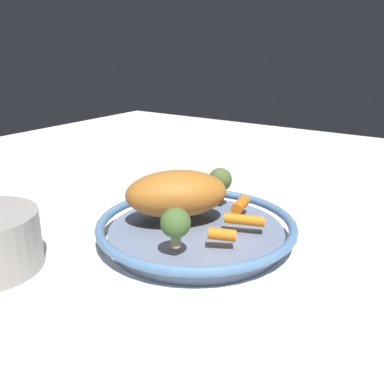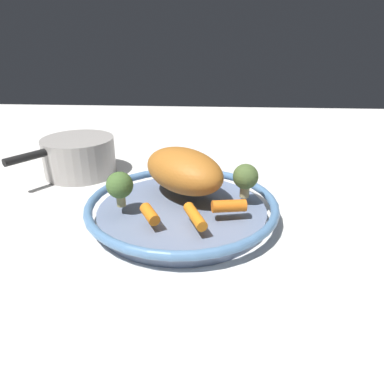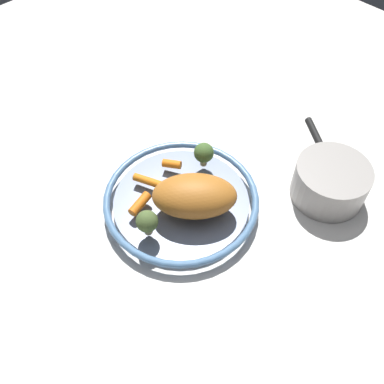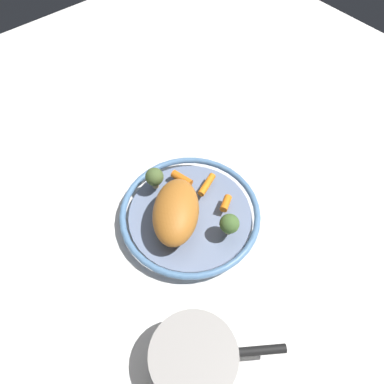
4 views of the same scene
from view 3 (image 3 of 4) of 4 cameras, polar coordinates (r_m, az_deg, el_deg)
The scene contains 9 objects.
ground_plane at distance 0.92m, azimuth -1.41°, elevation -1.92°, with size 2.03×2.03×0.00m, color silver.
serving_bowl at distance 0.91m, azimuth -1.43°, elevation -1.20°, with size 0.33×0.33×0.04m.
roast_chicken_piece at distance 0.85m, azimuth 0.50°, elevation -0.39°, with size 0.17×0.10×0.08m, color #B66B26.
baby_carrot_back at distance 0.88m, azimuth -6.90°, elevation -1.55°, with size 0.02×0.02×0.05m, color orange.
baby_carrot_left at distance 0.94m, azimuth -2.68°, elevation 3.71°, with size 0.02×0.02×0.04m, color orange.
baby_carrot_center at distance 0.91m, azimuth -5.87°, elevation 1.48°, with size 0.02×0.02×0.06m, color orange.
broccoli_floret_large at distance 0.82m, azimuth -5.96°, elevation -3.94°, with size 0.04×0.04×0.06m.
broccoli_floret_small at distance 0.92m, azimuth 1.57°, elevation 5.16°, with size 0.04×0.04×0.06m.
saucepan at distance 0.96m, azimuth 17.77°, elevation 1.33°, with size 0.18×0.22×0.08m.
Camera 3 is at (-0.36, -0.40, 0.75)m, focal length 40.38 mm.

